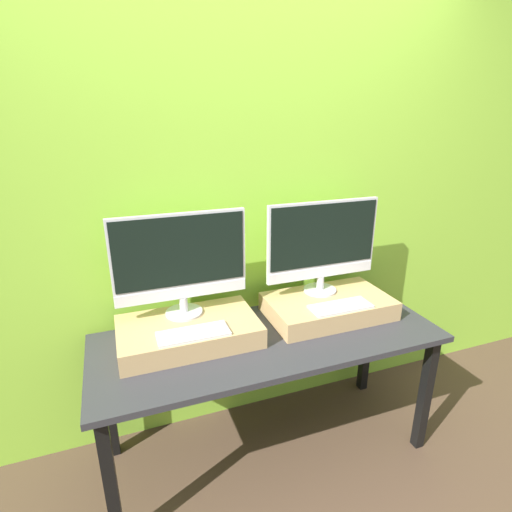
% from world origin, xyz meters
% --- Properties ---
extents(ground_plane, '(12.00, 12.00, 0.00)m').
position_xyz_m(ground_plane, '(0.00, 0.00, 0.00)').
color(ground_plane, '#4C3828').
extents(wall_back, '(8.00, 0.04, 2.60)m').
position_xyz_m(wall_back, '(0.00, 0.72, 1.30)').
color(wall_back, '#8CC638').
rests_on(wall_back, ground_plane).
extents(workbench, '(1.70, 0.65, 0.71)m').
position_xyz_m(workbench, '(0.00, 0.32, 0.63)').
color(workbench, '#2D2D33').
rests_on(workbench, ground_plane).
extents(wooden_riser_left, '(0.65, 0.39, 0.10)m').
position_xyz_m(wooden_riser_left, '(-0.38, 0.42, 0.76)').
color(wooden_riser_left, tan).
rests_on(wooden_riser_left, workbench).
extents(monitor_left, '(0.63, 0.18, 0.51)m').
position_xyz_m(monitor_left, '(-0.38, 0.51, 1.09)').
color(monitor_left, silver).
rests_on(monitor_left, wooden_riser_left).
extents(keyboard_left, '(0.32, 0.13, 0.01)m').
position_xyz_m(keyboard_left, '(-0.38, 0.30, 0.82)').
color(keyboard_left, silver).
rests_on(keyboard_left, wooden_riser_left).
extents(wooden_riser_right, '(0.65, 0.39, 0.10)m').
position_xyz_m(wooden_riser_right, '(0.38, 0.42, 0.76)').
color(wooden_riser_right, tan).
rests_on(wooden_riser_right, workbench).
extents(monitor_right, '(0.63, 0.18, 0.51)m').
position_xyz_m(monitor_right, '(0.38, 0.51, 1.09)').
color(monitor_right, silver).
rests_on(monitor_right, wooden_riser_right).
extents(keyboard_right, '(0.32, 0.13, 0.01)m').
position_xyz_m(keyboard_right, '(0.38, 0.30, 0.82)').
color(keyboard_right, silver).
rests_on(keyboard_right, wooden_riser_right).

